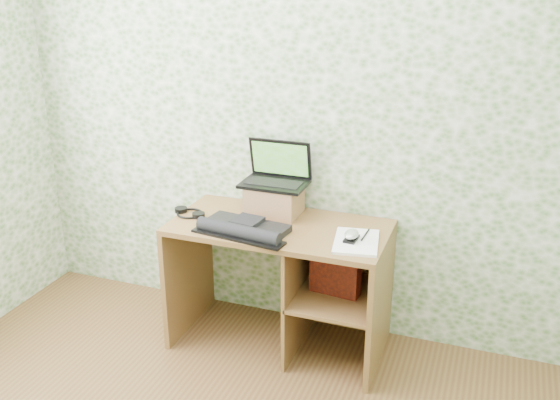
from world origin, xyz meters
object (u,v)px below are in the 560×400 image
at_px(desk, 294,269).
at_px(laptop, 277,174).
at_px(keyboard, 243,228).
at_px(notepad, 356,242).
at_px(riser, 274,200).

xyz_separation_m(desk, laptop, (-0.16, 0.15, 0.50)).
relative_size(laptop, keyboard, 0.69).
bearing_deg(laptop, notepad, -26.50).
height_order(desk, riser, riser).
relative_size(laptop, notepad, 1.16).
distance_m(riser, laptop, 0.15).
bearing_deg(desk, laptop, 136.24).
distance_m(desk, laptop, 0.55).
height_order(laptop, notepad, laptop).
relative_size(desk, laptop, 3.27).
relative_size(riser, laptop, 0.79).
bearing_deg(desk, riser, 144.46).
xyz_separation_m(desk, keyboard, (-0.22, -0.19, 0.29)).
xyz_separation_m(laptop, keyboard, (-0.06, -0.35, -0.21)).
distance_m(desk, keyboard, 0.42).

